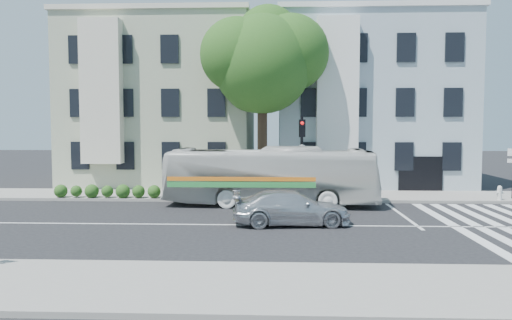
# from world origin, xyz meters

# --- Properties ---
(ground) EXTENTS (120.00, 120.00, 0.00)m
(ground) POSITION_xyz_m (0.00, 0.00, 0.00)
(ground) COLOR black
(ground) RESTS_ON ground
(sidewalk_far) EXTENTS (80.00, 4.00, 0.15)m
(sidewalk_far) POSITION_xyz_m (0.00, 8.00, 0.07)
(sidewalk_far) COLOR gray
(sidewalk_far) RESTS_ON ground
(sidewalk_near) EXTENTS (80.00, 4.00, 0.15)m
(sidewalk_near) POSITION_xyz_m (0.00, -8.00, 0.07)
(sidewalk_near) COLOR gray
(sidewalk_near) RESTS_ON ground
(building_left) EXTENTS (12.00, 10.00, 11.00)m
(building_left) POSITION_xyz_m (-7.00, 15.00, 5.50)
(building_left) COLOR #A0AA8F
(building_left) RESTS_ON ground
(building_right) EXTENTS (12.00, 10.00, 11.00)m
(building_right) POSITION_xyz_m (7.00, 15.00, 5.50)
(building_right) COLOR #99AEB6
(building_right) RESTS_ON ground
(street_tree) EXTENTS (7.30, 5.90, 11.10)m
(street_tree) POSITION_xyz_m (0.06, 8.74, 7.83)
(street_tree) COLOR #2D2116
(street_tree) RESTS_ON ground
(bus) EXTENTS (3.11, 10.82, 2.98)m
(bus) POSITION_xyz_m (0.53, 4.98, 1.49)
(bus) COLOR silver
(bus) RESTS_ON ground
(sedan) EXTENTS (2.39, 4.95, 1.39)m
(sedan) POSITION_xyz_m (1.43, 0.14, 0.70)
(sedan) COLOR silver
(sedan) RESTS_ON ground
(hedge) EXTENTS (8.33, 3.47, 0.70)m
(hedge) POSITION_xyz_m (-6.60, 6.30, 0.50)
(hedge) COLOR #1E5D1F
(hedge) RESTS_ON sidewalk_far
(traffic_signal) EXTENTS (0.47, 0.54, 4.54)m
(traffic_signal) POSITION_xyz_m (2.14, 6.17, 2.93)
(traffic_signal) COLOR black
(traffic_signal) RESTS_ON ground
(fire_hydrant) EXTENTS (0.44, 0.26, 0.77)m
(fire_hydrant) POSITION_xyz_m (12.45, 6.30, 0.54)
(fire_hydrant) COLOR silver
(fire_hydrant) RESTS_ON sidewalk_far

